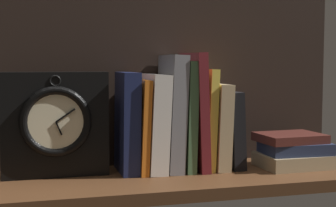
% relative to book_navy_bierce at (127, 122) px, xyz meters
% --- Properties ---
extents(ground_plane, '(0.84, 0.27, 0.03)m').
position_rel_book_navy_bierce_xyz_m(ground_plane, '(0.11, -0.05, -0.12)').
color(ground_plane, '#4C2D19').
extents(back_panel, '(0.84, 0.01, 0.42)m').
position_rel_book_navy_bierce_xyz_m(back_panel, '(0.11, 0.08, 0.10)').
color(back_panel, black).
rests_on(back_panel, ground_plane).
extents(book_navy_bierce, '(0.04, 0.12, 0.22)m').
position_rel_book_navy_bierce_xyz_m(book_navy_bierce, '(0.00, 0.00, 0.00)').
color(book_navy_bierce, '#192147').
rests_on(book_navy_bierce, ground_plane).
extents(book_orange_pandolfini, '(0.03, 0.13, 0.20)m').
position_rel_book_navy_bierce_xyz_m(book_orange_pandolfini, '(0.03, 0.00, -0.01)').
color(book_orange_pandolfini, orange).
rests_on(book_orange_pandolfini, ground_plane).
extents(book_white_catcher, '(0.05, 0.14, 0.21)m').
position_rel_book_navy_bierce_xyz_m(book_white_catcher, '(0.06, 0.00, -0.00)').
color(book_white_catcher, silver).
rests_on(book_white_catcher, ground_plane).
extents(book_gray_chess, '(0.04, 0.14, 0.26)m').
position_rel_book_navy_bierce_xyz_m(book_gray_chess, '(0.10, 0.00, 0.02)').
color(book_gray_chess, gray).
rests_on(book_gray_chess, ground_plane).
extents(book_green_romantic, '(0.03, 0.14, 0.24)m').
position_rel_book_navy_bierce_xyz_m(book_green_romantic, '(0.13, 0.00, 0.01)').
color(book_green_romantic, '#476B44').
rests_on(book_green_romantic, ground_plane).
extents(book_maroon_dawkins, '(0.03, 0.15, 0.26)m').
position_rel_book_navy_bierce_xyz_m(book_maroon_dawkins, '(0.15, 0.00, 0.02)').
color(book_maroon_dawkins, maroon).
rests_on(book_maroon_dawkins, ground_plane).
extents(book_yellow_seinlanguage, '(0.03, 0.13, 0.22)m').
position_rel_book_navy_bierce_xyz_m(book_yellow_seinlanguage, '(0.18, 0.00, 0.00)').
color(book_yellow_seinlanguage, gold).
rests_on(book_yellow_seinlanguage, ground_plane).
extents(book_tan_shortstories, '(0.04, 0.14, 0.19)m').
position_rel_book_navy_bierce_xyz_m(book_tan_shortstories, '(0.20, 0.00, -0.01)').
color(book_tan_shortstories, tan).
rests_on(book_tan_shortstories, ground_plane).
extents(book_black_skeptic, '(0.04, 0.13, 0.17)m').
position_rel_book_navy_bierce_xyz_m(book_black_skeptic, '(0.24, 0.00, -0.02)').
color(book_black_skeptic, black).
rests_on(book_black_skeptic, ground_plane).
extents(framed_clock, '(0.22, 0.06, 0.22)m').
position_rel_book_navy_bierce_xyz_m(framed_clock, '(-0.15, -0.01, 0.00)').
color(framed_clock, black).
rests_on(framed_clock, ground_plane).
extents(book_stack_side, '(0.16, 0.13, 0.08)m').
position_rel_book_navy_bierce_xyz_m(book_stack_side, '(0.37, -0.05, -0.07)').
color(book_stack_side, '#9E8966').
rests_on(book_stack_side, ground_plane).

